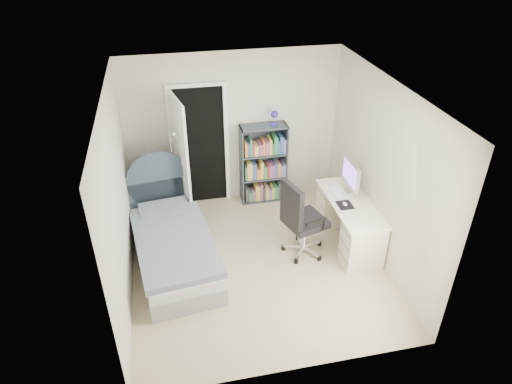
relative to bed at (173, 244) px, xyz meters
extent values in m
cube|color=tan|center=(1.12, -0.30, -0.31)|extent=(3.40, 3.60, 0.05)
cube|color=white|center=(1.12, -0.30, 2.24)|extent=(3.40, 3.60, 0.05)
cube|color=beige|center=(1.12, 1.52, 0.96)|extent=(3.40, 0.05, 2.50)
cube|color=beige|center=(1.12, -2.13, 0.96)|extent=(3.40, 0.05, 2.50)
cube|color=beige|center=(-0.60, -0.30, 0.96)|extent=(0.05, 3.60, 2.50)
cube|color=beige|center=(2.85, -0.30, 0.96)|extent=(0.05, 3.60, 2.50)
cube|color=black|center=(0.57, 1.49, 0.71)|extent=(0.80, 0.01, 2.00)
cube|color=white|center=(0.14, 1.47, 0.71)|extent=(0.06, 0.06, 2.00)
cube|color=white|center=(1.00, 1.47, 0.71)|extent=(0.06, 0.06, 2.00)
cube|color=white|center=(0.57, 1.47, 1.74)|extent=(0.92, 0.06, 0.06)
cube|color=white|center=(0.25, 1.08, 0.71)|extent=(0.20, 0.79, 2.00)
cube|color=gray|center=(0.01, -0.10, -0.16)|extent=(1.19, 2.10, 0.26)
cube|color=silver|center=(0.01, -0.10, 0.04)|extent=(1.17, 2.06, 0.16)
cube|color=gray|center=(0.03, -0.20, 0.16)|extent=(1.19, 1.81, 0.10)
cube|color=gray|center=(-0.08, 0.61, 0.18)|extent=(0.76, 0.48, 0.12)
cube|color=#364353|center=(-0.12, 0.93, 0.11)|extent=(0.95, 0.18, 0.80)
cylinder|color=#364353|center=(-0.12, 0.93, 0.51)|extent=(0.95, 0.18, 0.95)
cylinder|color=tan|center=(-0.30, 1.17, -0.06)|extent=(0.03, 0.03, 0.45)
cylinder|color=tan|center=(-0.30, 1.47, -0.06)|extent=(0.03, 0.03, 0.45)
cylinder|color=tan|center=(0.00, 1.17, -0.06)|extent=(0.03, 0.03, 0.45)
cylinder|color=tan|center=(0.00, 1.47, -0.06)|extent=(0.03, 0.03, 0.45)
cube|color=tan|center=(-0.15, 1.32, 0.14)|extent=(0.36, 0.36, 0.03)
cube|color=tan|center=(-0.15, 1.32, -0.13)|extent=(0.32, 0.32, 0.02)
cube|color=#B24C33|center=(-0.19, 1.32, 0.17)|extent=(0.14, 0.20, 0.03)
cube|color=#3F598C|center=(-0.19, 1.32, 0.20)|extent=(0.13, 0.19, 0.03)
cube|color=#D8CC7F|center=(-0.19, 1.32, 0.23)|extent=(0.12, 0.18, 0.03)
cylinder|color=silver|center=(0.12, 0.96, -0.28)|extent=(0.22, 0.22, 0.02)
cylinder|color=silver|center=(0.12, 0.96, 0.49)|extent=(0.02, 0.02, 1.54)
sphere|color=silver|center=(0.19, 0.91, 1.23)|extent=(0.09, 0.09, 0.09)
cube|color=#39444D|center=(1.22, 1.34, 0.38)|extent=(0.02, 0.32, 1.34)
cube|color=#39444D|center=(1.95, 1.34, 0.38)|extent=(0.02, 0.32, 1.34)
cube|color=#39444D|center=(1.59, 1.34, 1.05)|extent=(0.75, 0.32, 0.02)
cube|color=#39444D|center=(1.59, 1.34, -0.28)|extent=(0.75, 0.32, 0.02)
cube|color=#39444D|center=(1.59, 1.49, 0.38)|extent=(0.75, 0.01, 1.34)
cube|color=#39444D|center=(1.59, 1.34, 0.14)|extent=(0.71, 0.30, 0.02)
cube|color=#39444D|center=(1.59, 1.34, 0.57)|extent=(0.71, 0.30, 0.02)
cylinder|color=#2825A0|center=(1.75, 1.34, 1.07)|extent=(0.13, 0.13, 0.02)
cylinder|color=silver|center=(1.75, 1.34, 1.15)|extent=(0.02, 0.02, 0.17)
sphere|color=#2825A0|center=(1.75, 1.31, 1.25)|extent=(0.12, 0.12, 0.12)
cube|color=#3F3F3F|center=(1.29, 1.32, -0.13)|extent=(0.05, 0.23, 0.25)
cube|color=#337F4C|center=(1.35, 1.32, -0.17)|extent=(0.06, 0.23, 0.17)
cube|color=#994C7F|center=(1.41, 1.32, -0.16)|extent=(0.04, 0.23, 0.18)
cube|color=#D8BF4C|center=(1.45, 1.32, -0.12)|extent=(0.03, 0.23, 0.28)
cube|color=#D8BF4C|center=(1.49, 1.32, -0.12)|extent=(0.04, 0.23, 0.26)
cube|color=#994C7F|center=(1.53, 1.32, -0.11)|extent=(0.04, 0.23, 0.29)
cube|color=#3F3F3F|center=(1.58, 1.32, -0.15)|extent=(0.04, 0.23, 0.22)
cube|color=#D8BF4C|center=(1.63, 1.32, -0.15)|extent=(0.05, 0.23, 0.22)
cube|color=#7F72B2|center=(1.69, 1.32, -0.17)|extent=(0.05, 0.23, 0.18)
cube|color=#D8BF4C|center=(1.74, 1.32, -0.15)|extent=(0.04, 0.23, 0.21)
cube|color=#337F4C|center=(1.79, 1.32, -0.15)|extent=(0.06, 0.23, 0.22)
cube|color=#3F3F3F|center=(1.86, 1.32, -0.11)|extent=(0.06, 0.23, 0.29)
cube|color=#D8BF4C|center=(1.92, 1.32, -0.13)|extent=(0.04, 0.23, 0.25)
cube|color=#337F4C|center=(1.27, 1.32, 0.28)|extent=(0.03, 0.23, 0.24)
cube|color=#D8BF4C|center=(1.31, 1.32, 0.31)|extent=(0.03, 0.23, 0.30)
cube|color=#D8BF4C|center=(1.36, 1.32, 0.31)|extent=(0.05, 0.23, 0.29)
cube|color=#335999|center=(1.42, 1.32, 0.30)|extent=(0.06, 0.23, 0.28)
cube|color=orange|center=(1.48, 1.32, 0.25)|extent=(0.06, 0.23, 0.18)
cube|color=#D8BF4C|center=(1.54, 1.32, 0.31)|extent=(0.05, 0.23, 0.30)
cube|color=#337F4C|center=(1.60, 1.32, 0.27)|extent=(0.06, 0.23, 0.21)
cube|color=#B23333|center=(1.65, 1.32, 0.27)|extent=(0.04, 0.23, 0.22)
cube|color=#7F72B2|center=(1.70, 1.32, 0.27)|extent=(0.03, 0.23, 0.22)
cube|color=#994C7F|center=(1.74, 1.32, 0.28)|extent=(0.04, 0.23, 0.23)
cube|color=#335999|center=(1.78, 1.32, 0.29)|extent=(0.04, 0.23, 0.25)
cube|color=orange|center=(1.83, 1.32, 0.28)|extent=(0.04, 0.23, 0.24)
cube|color=#7F72B2|center=(1.87, 1.32, 0.26)|extent=(0.04, 0.23, 0.20)
cube|color=#7F72B2|center=(1.92, 1.32, 0.27)|extent=(0.04, 0.23, 0.22)
cube|color=orange|center=(1.28, 1.32, 0.71)|extent=(0.04, 0.23, 0.23)
cube|color=#335999|center=(1.32, 1.32, 0.71)|extent=(0.03, 0.23, 0.23)
cube|color=#337F4C|center=(1.36, 1.32, 0.73)|extent=(0.03, 0.23, 0.28)
cube|color=#B23333|center=(1.40, 1.32, 0.70)|extent=(0.03, 0.23, 0.21)
cube|color=#D8BF4C|center=(1.45, 1.32, 0.68)|extent=(0.06, 0.23, 0.17)
cube|color=#994C7F|center=(1.52, 1.32, 0.69)|extent=(0.06, 0.23, 0.19)
cube|color=orange|center=(1.57, 1.32, 0.71)|extent=(0.03, 0.23, 0.24)
cube|color=#994C7F|center=(1.62, 1.32, 0.70)|extent=(0.06, 0.23, 0.22)
cube|color=#D8BF4C|center=(1.68, 1.32, 0.72)|extent=(0.04, 0.23, 0.26)
cube|color=#337F4C|center=(1.72, 1.32, 0.69)|extent=(0.03, 0.23, 0.19)
cube|color=#337F4C|center=(1.76, 1.32, 0.74)|extent=(0.05, 0.23, 0.30)
cube|color=#335999|center=(1.81, 1.32, 0.70)|extent=(0.03, 0.23, 0.22)
cube|color=#335999|center=(1.86, 1.32, 0.74)|extent=(0.05, 0.23, 0.29)
cube|color=#7F72B2|center=(1.91, 1.32, 0.71)|extent=(0.04, 0.23, 0.24)
cube|color=#EFE6C8|center=(2.54, -0.11, 0.40)|extent=(0.57, 1.44, 0.03)
cube|color=#EFE6C8|center=(2.54, -0.61, 0.05)|extent=(0.53, 0.38, 0.67)
cube|color=#EFE6C8|center=(2.54, 0.40, 0.05)|extent=(0.53, 0.38, 0.67)
cube|color=silver|center=(2.63, 0.18, 0.42)|extent=(0.15, 0.15, 0.01)
cube|color=silver|center=(2.66, 0.18, 0.53)|extent=(0.03, 0.06, 0.21)
cube|color=silver|center=(2.61, 0.18, 0.70)|extent=(0.04, 0.54, 0.38)
cube|color=#915DE3|center=(2.59, 0.18, 0.72)|extent=(0.00, 0.48, 0.31)
cube|color=white|center=(2.42, 0.18, 0.42)|extent=(0.12, 0.38, 0.02)
cube|color=black|center=(2.42, -0.15, 0.41)|extent=(0.21, 0.25, 0.00)
ellipsoid|color=white|center=(2.42, -0.15, 0.43)|extent=(0.06, 0.10, 0.03)
cube|color=silver|center=(1.98, -0.15, -0.22)|extent=(0.30, 0.13, 0.03)
cylinder|color=black|center=(2.11, -0.11, -0.26)|extent=(0.08, 0.08, 0.06)
cube|color=silver|center=(1.84, -0.05, -0.22)|extent=(0.05, 0.30, 0.03)
cylinder|color=black|center=(1.84, 0.10, -0.26)|extent=(0.08, 0.08, 0.06)
cube|color=silver|center=(1.70, -0.15, -0.22)|extent=(0.30, 0.14, 0.03)
cylinder|color=black|center=(1.56, -0.10, -0.26)|extent=(0.08, 0.08, 0.06)
cube|color=silver|center=(1.75, -0.31, -0.22)|extent=(0.21, 0.27, 0.03)
cylinder|color=black|center=(1.66, -0.42, -0.26)|extent=(0.08, 0.08, 0.06)
cube|color=silver|center=(1.92, -0.31, -0.22)|extent=(0.21, 0.27, 0.03)
cylinder|color=black|center=(2.00, -0.43, -0.26)|extent=(0.08, 0.08, 0.06)
cylinder|color=silver|center=(1.84, -0.19, 0.00)|extent=(0.07, 0.07, 0.45)
cube|color=black|center=(1.84, -0.19, 0.25)|extent=(0.64, 0.64, 0.10)
cube|color=black|center=(1.61, -0.26, 0.59)|extent=(0.21, 0.47, 0.59)
cube|color=black|center=(1.90, -0.47, 0.42)|extent=(0.32, 0.14, 0.03)
cube|color=black|center=(1.74, 0.07, 0.42)|extent=(0.32, 0.14, 0.03)
camera|label=1|loc=(0.09, -5.13, 3.92)|focal=32.00mm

